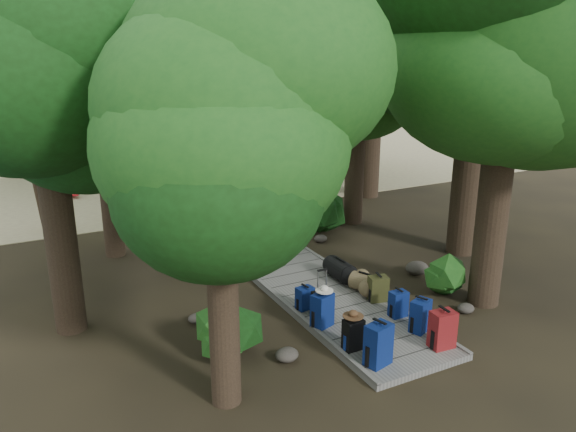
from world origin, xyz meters
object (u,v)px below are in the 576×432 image
duffel_right_black (340,270)px  sun_lounger (239,168)px  backpack_right_b (420,314)px  backpack_right_d (378,287)px  duffel_right_khaki (365,283)px  suitcase_on_boardwalk (322,305)px  backpack_left_b (353,333)px  backpack_left_d (305,297)px  kayak (65,191)px  backpack_right_a (443,328)px  backpack_right_c (398,303)px  backpack_left_a (378,342)px  lone_suitcase_on_sand (192,182)px  backpack_left_c (322,308)px

duffel_right_black → sun_lounger: 11.07m
duffel_right_black → backpack_right_b: bearing=-89.6°
backpack_right_d → duffel_right_khaki: backpack_right_d is taller
duffel_right_black → duffel_right_khaki: bearing=-81.9°
sun_lounger → backpack_right_d: bearing=-113.4°
backpack_right_b → duffel_right_black: bearing=68.3°
backpack_right_d → suitcase_on_boardwalk: backpack_right_d is taller
backpack_left_b → backpack_right_d: backpack_left_b is taller
backpack_left_d → duffel_right_black: (1.41, 0.91, -0.03)m
kayak → backpack_left_d: bearing=-98.4°
backpack_right_a → duffel_right_black: size_ratio=1.04×
backpack_left_d → backpack_right_d: bearing=-21.1°
backpack_right_d → duffel_right_khaki: 0.50m
backpack_right_c → backpack_left_d: bearing=142.8°
backpack_left_a → kayak: (-3.22, 14.14, -0.33)m
backpack_left_b → sun_lounger: 13.96m
suitcase_on_boardwalk → backpack_right_a: bearing=-53.7°
backpack_left_b → backpack_right_b: 1.44m
backpack_left_b → backpack_right_d: 2.05m
backpack_right_a → backpack_right_b: bearing=91.1°
backpack_right_b → lone_suitcase_on_sand: bearing=69.4°
backpack_right_b → duffel_right_khaki: size_ratio=1.16×
suitcase_on_boardwalk → duffel_right_black: bearing=47.8°
lone_suitcase_on_sand → backpack_right_d: bearing=-87.0°
backpack_right_c → duffel_right_khaki: (0.08, 1.24, -0.09)m
backpack_left_d → backpack_right_a: bearing=-67.2°
duffel_right_black → sun_lounger: sun_lounger is taller
backpack_left_b → backpack_right_c: (1.46, 0.62, -0.02)m
backpack_left_a → lone_suitcase_on_sand: bearing=71.3°
backpack_right_a → backpack_right_d: size_ratio=1.28×
backpack_right_d → duffel_right_black: backpack_right_d is taller
backpack_right_d → sun_lounger: backpack_right_d is taller
duffel_right_khaki → suitcase_on_boardwalk: size_ratio=1.01×
backpack_right_c → backpack_right_d: (0.07, 0.75, 0.01)m
backpack_left_b → backpack_right_a: (1.41, -0.65, 0.06)m
kayak → duffel_right_khaki: bearing=-91.6°
backpack_right_b → backpack_left_d: bearing=106.8°
backpack_left_a → backpack_right_a: (1.31, -0.06, -0.03)m
backpack_left_c → backpack_left_d: (0.07, 0.78, -0.11)m
backpack_right_d → backpack_left_a: bearing=-112.4°
backpack_right_d → duffel_right_black: size_ratio=0.81×
backpack_right_d → suitcase_on_boardwalk: bearing=-159.5°
duffel_right_khaki → backpack_left_a: bearing=-143.6°
duffel_right_black → suitcase_on_boardwalk: size_ratio=1.25×
backpack_left_c → duffel_right_khaki: size_ratio=1.24×
backpack_left_c → backpack_right_b: (1.50, -0.98, -0.02)m
duffel_right_khaki → backpack_left_c: bearing=-173.4°
backpack_left_c → backpack_left_d: 0.79m
backpack_left_d → kayak: 12.23m
backpack_left_b → kayak: size_ratio=0.18×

